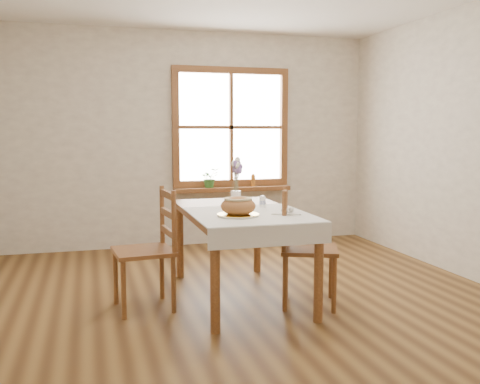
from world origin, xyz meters
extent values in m
plane|color=brown|center=(0.00, 0.00, 0.00)|extent=(5.00, 5.00, 0.00)
cube|color=white|center=(0.00, 2.50, 1.30)|extent=(4.50, 0.10, 2.60)
cube|color=white|center=(0.00, -2.50, 1.30)|extent=(4.50, 0.10, 2.60)
cube|color=brown|center=(0.50, 2.46, 2.14)|extent=(1.46, 0.08, 0.08)
cube|color=brown|center=(0.50, 2.46, 0.76)|extent=(1.46, 0.08, 0.08)
cube|color=brown|center=(-0.19, 2.46, 1.45)|extent=(0.08, 0.08, 1.30)
cube|color=brown|center=(1.19, 2.46, 1.45)|extent=(0.08, 0.08, 1.30)
cube|color=brown|center=(0.50, 2.46, 1.45)|extent=(0.04, 0.06, 1.30)
cube|color=brown|center=(0.50, 2.46, 1.45)|extent=(1.30, 0.06, 0.04)
cube|color=white|center=(0.50, 2.49, 1.45)|extent=(1.30, 0.01, 1.30)
cube|color=brown|center=(0.50, 2.40, 0.69)|extent=(1.46, 0.20, 0.05)
cube|color=brown|center=(0.00, 0.30, 0.72)|extent=(0.90, 1.60, 0.05)
cylinder|color=brown|center=(-0.39, -0.44, 0.35)|extent=(0.07, 0.07, 0.70)
cylinder|color=brown|center=(0.39, -0.44, 0.35)|extent=(0.07, 0.07, 0.70)
cylinder|color=brown|center=(-0.39, 1.04, 0.35)|extent=(0.07, 0.07, 0.70)
cylinder|color=brown|center=(0.39, 1.04, 0.35)|extent=(0.07, 0.07, 0.70)
cube|color=white|center=(0.00, 0.00, 0.76)|extent=(0.91, 0.99, 0.01)
cylinder|color=white|center=(-0.12, -0.08, 0.77)|extent=(0.34, 0.34, 0.02)
ellipsoid|color=#AD6D3D|center=(-0.12, -0.08, 0.85)|extent=(0.27, 0.27, 0.15)
cube|color=white|center=(0.28, -0.04, 0.77)|extent=(0.29, 0.27, 0.01)
cylinder|color=white|center=(0.07, 0.39, 0.80)|extent=(0.05, 0.05, 0.08)
cylinder|color=white|center=(0.20, 0.31, 0.81)|extent=(0.06, 0.06, 0.10)
cylinder|color=white|center=(0.07, 0.70, 0.80)|extent=(0.12, 0.12, 0.10)
imported|color=#326C2B|center=(0.21, 2.40, 0.81)|extent=(0.28, 0.30, 0.19)
cylinder|color=#AD631F|center=(0.77, 2.40, 0.79)|extent=(0.06, 0.06, 0.16)
camera|label=1|loc=(-1.21, -3.96, 1.41)|focal=40.00mm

